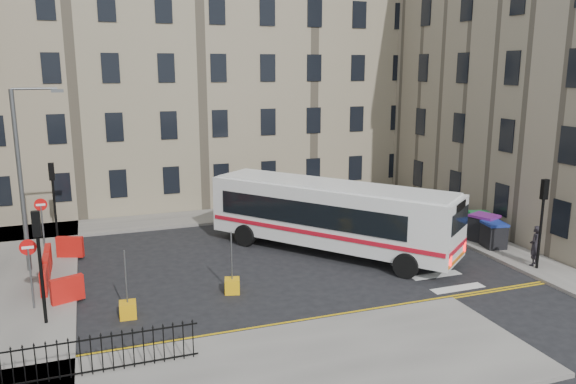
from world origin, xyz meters
TOP-DOWN VIEW (x-y plane):
  - ground at (0.00, 0.00)m, footprint 120.00×120.00m
  - pavement_north at (-6.00, 8.60)m, footprint 36.00×3.20m
  - pavement_east at (9.00, 4.00)m, footprint 2.40×26.00m
  - pavement_west at (-14.00, 1.00)m, footprint 6.00×22.00m
  - terrace_north at (-7.00, 15.50)m, footprint 38.30×10.80m
  - corner_east at (19.00, 5.00)m, footprint 17.80×24.30m
  - traffic_light_east at (8.60, -5.50)m, footprint 0.28×0.22m
  - traffic_light_nw at (-12.00, 6.50)m, footprint 0.28×0.22m
  - traffic_light_sw at (-12.00, -4.00)m, footprint 0.28×0.22m
  - streetlamp at (-13.00, 2.00)m, footprint 0.50×0.22m
  - no_entry_north at (-12.50, 4.50)m, footprint 0.60×0.08m
  - no_entry_south at (-12.50, -2.50)m, footprint 0.60×0.08m
  - roadworks_barriers at (-11.84, 0.50)m, footprint 1.66×6.26m
  - iron_railings at (-11.25, -8.20)m, footprint 7.80×0.04m
  - bus at (0.89, 0.14)m, footprint 10.04×11.55m
  - wheelie_bin_a at (8.78, -2.33)m, footprint 1.21×1.33m
  - wheelie_bin_b at (8.98, -1.31)m, footprint 1.51×1.60m
  - wheelie_bin_c at (9.16, -0.80)m, footprint 1.39×1.50m
  - wheelie_bin_d at (9.04, 1.91)m, footprint 1.18×1.31m
  - wheelie_bin_e at (8.52, 3.39)m, footprint 1.07×1.22m
  - pedestrian at (8.74, -5.13)m, footprint 0.82×0.74m
  - bollard_yellow at (-9.19, -4.22)m, footprint 0.64×0.64m
  - bollard_chevron at (-5.00, -3.25)m, footprint 0.73×0.73m

SIDE VIEW (x-z plane):
  - ground at x=0.00m, z-range 0.00..0.00m
  - pavement_north at x=-6.00m, z-range 0.00..0.15m
  - pavement_east at x=9.00m, z-range 0.00..0.15m
  - pavement_west at x=-14.00m, z-range 0.00..0.15m
  - bollard_yellow at x=-9.19m, z-range 0.00..0.60m
  - bollard_chevron at x=-5.00m, z-range 0.00..0.60m
  - roadworks_barriers at x=-11.84m, z-range 0.15..1.15m
  - iron_railings at x=-11.25m, z-range 0.15..1.35m
  - wheelie_bin_a at x=8.78m, z-range 0.16..1.44m
  - wheelie_bin_e at x=8.52m, z-range 0.16..1.45m
  - wheelie_bin_d at x=9.04m, z-range 0.16..1.46m
  - wheelie_bin_c at x=9.16m, z-range 0.16..1.53m
  - wheelie_bin_b at x=8.98m, z-range 0.16..1.57m
  - pedestrian at x=8.74m, z-range 0.15..2.03m
  - bus at x=0.89m, z-range 0.26..3.68m
  - no_entry_north at x=-12.50m, z-range 0.58..3.58m
  - no_entry_south at x=-12.50m, z-range 0.58..3.58m
  - traffic_light_east at x=8.60m, z-range 0.82..4.92m
  - traffic_light_nw at x=-12.00m, z-range 0.82..4.92m
  - traffic_light_sw at x=-12.00m, z-range 0.82..4.92m
  - streetlamp at x=-13.00m, z-range 0.27..8.41m
  - terrace_north at x=-7.00m, z-range 0.02..17.22m
  - corner_east at x=19.00m, z-range 0.02..19.22m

